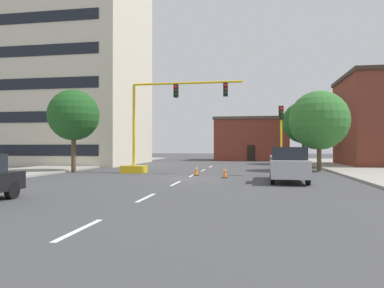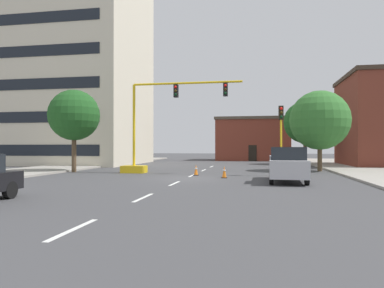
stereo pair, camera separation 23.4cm
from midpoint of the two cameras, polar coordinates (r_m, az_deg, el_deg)
name	(u,v)px [view 1 (the left image)]	position (r m, az deg, el deg)	size (l,w,h in m)	color
ground_plane	(186,179)	(22.63, -1.28, -5.52)	(160.00, 160.00, 0.00)	#424244
sidewalk_left	(60,168)	(34.89, -20.47, -3.57)	(6.00, 56.00, 0.14)	#9E998E
sidewalk_right	(370,171)	(31.48, 26.18, -3.90)	(6.00, 56.00, 0.14)	#9E998E
lane_stripe_seg_0	(79,230)	(9.41, -18.13, -12.78)	(0.16, 2.40, 0.01)	silver
lane_stripe_seg_1	(146,198)	(14.43, -7.78, -8.44)	(0.16, 2.40, 0.01)	silver
lane_stripe_seg_2	(176,183)	(19.71, -2.95, -6.27)	(0.16, 2.40, 0.01)	silver
lane_stripe_seg_3	(192,175)	(25.08, -0.19, -5.00)	(0.16, 2.40, 0.01)	silver
lane_stripe_seg_4	(203,170)	(30.50, 1.58, -4.18)	(0.16, 2.40, 0.01)	silver
lane_stripe_seg_5	(211,167)	(35.94, 2.82, -3.60)	(0.16, 2.40, 0.01)	silver
building_tall_left	(71,64)	(45.39, -18.77, 11.90)	(16.17, 13.87, 23.31)	beige
building_brick_center	(251,139)	(53.34, 9.26, 0.77)	(10.53, 8.02, 6.15)	brown
traffic_signal_gantry	(149,143)	(27.41, -7.14, 0.09)	(9.14, 1.20, 6.83)	yellow
traffic_light_pole_right	(281,124)	(25.36, 13.72, 3.03)	(0.32, 0.47, 4.80)	yellow
tree_right_mid	(319,120)	(31.13, 19.32, 3.56)	(4.83, 4.83, 6.58)	brown
tree_left_near	(74,115)	(29.69, -18.50, 4.35)	(3.98, 3.98, 6.47)	brown
tree_right_far	(304,122)	(42.17, 17.15, 3.29)	(4.70, 4.70, 7.07)	#4C3823
pickup_truck_silver	(288,165)	(21.33, 14.72, -3.19)	(2.20, 5.47, 1.99)	#BCBCC1
traffic_cone_roadside_a	(196,170)	(25.15, 0.42, -4.15)	(0.36, 0.36, 0.75)	black
traffic_cone_roadside_b	(225,172)	(23.16, 4.95, -4.45)	(0.36, 0.36, 0.78)	black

